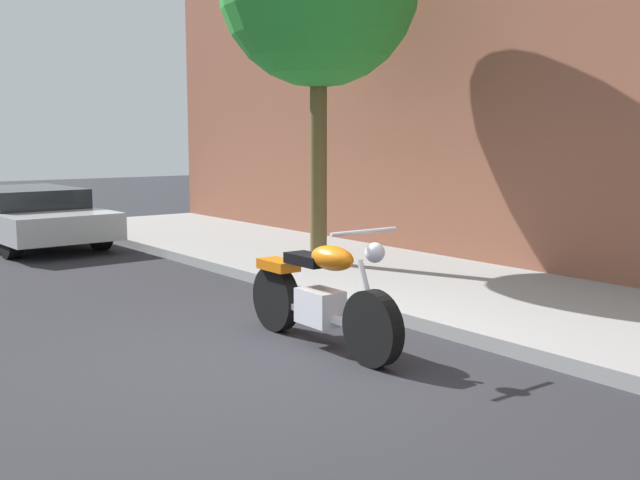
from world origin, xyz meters
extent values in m
plane|color=#28282D|center=(0.00, 0.00, 0.00)|extent=(60.00, 60.00, 0.00)
cube|color=#949494|center=(0.00, 3.26, 0.07)|extent=(21.63, 3.11, 0.14)
cylinder|color=black|center=(0.60, 0.59, 0.33)|extent=(0.65, 0.14, 0.65)
cylinder|color=black|center=(-0.87, 0.60, 0.33)|extent=(0.65, 0.14, 0.65)
cube|color=silver|center=(-0.14, 0.60, 0.38)|extent=(0.44, 0.28, 0.32)
cube|color=silver|center=(-0.14, 0.60, 0.31)|extent=(1.33, 0.09, 0.06)
ellipsoid|color=#D1660C|center=(0.04, 0.60, 0.85)|extent=(0.52, 0.27, 0.22)
cube|color=black|center=(-0.32, 0.60, 0.79)|extent=(0.48, 0.24, 0.10)
cube|color=#D1660C|center=(-0.82, 0.60, 0.67)|extent=(0.44, 0.24, 0.10)
cylinder|color=silver|center=(0.54, 0.59, 0.61)|extent=(0.27, 0.05, 0.58)
cylinder|color=silver|center=(0.48, 0.59, 1.13)|extent=(0.04, 0.70, 0.04)
sphere|color=silver|center=(0.62, 0.59, 0.97)|extent=(0.17, 0.17, 0.17)
cylinder|color=silver|center=(-0.38, 0.76, 0.28)|extent=(0.80, 0.10, 0.09)
cylinder|color=black|center=(-7.23, 1.24, 0.32)|extent=(0.65, 0.24, 0.64)
cylinder|color=black|center=(-7.17, -0.25, 0.32)|extent=(0.65, 0.24, 0.64)
cylinder|color=black|center=(-9.96, 1.13, 0.32)|extent=(0.65, 0.24, 0.64)
cube|color=#B7BABF|center=(-8.56, 0.44, 0.47)|extent=(4.34, 1.94, 0.45)
cube|color=#1E2328|center=(-8.66, 0.43, 0.83)|extent=(2.28, 1.65, 0.40)
cylinder|color=brown|center=(-3.22, 2.93, 1.61)|extent=(0.24, 0.24, 3.23)
camera|label=1|loc=(5.15, -3.43, 1.90)|focal=41.66mm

